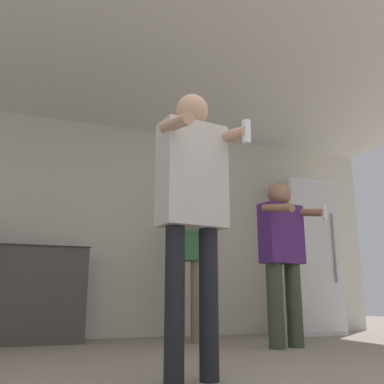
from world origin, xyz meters
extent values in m
cube|color=beige|center=(0.00, 3.33, 1.27)|extent=(7.00, 0.06, 2.55)
cube|color=silver|center=(0.00, 1.65, 2.57)|extent=(7.00, 3.82, 0.05)
cube|color=white|center=(2.30, 2.99, 0.97)|extent=(0.73, 0.60, 1.94)
cube|color=silver|center=(2.30, 2.69, 0.97)|extent=(0.70, 0.01, 1.86)
cylinder|color=#99999E|center=(2.54, 2.66, 1.07)|extent=(0.02, 0.02, 0.87)
cube|color=#47423D|center=(-1.30, 3.03, 0.48)|extent=(1.64, 0.53, 0.95)
cube|color=#272421|center=(-1.30, 3.03, 0.96)|extent=(1.67, 0.56, 0.01)
cylinder|color=black|center=(-0.28, 0.53, 0.42)|extent=(0.11, 0.11, 0.85)
cylinder|color=black|center=(-0.06, 0.56, 0.42)|extent=(0.11, 0.11, 0.85)
cube|color=beige|center=(-0.17, 0.55, 1.17)|extent=(0.43, 0.26, 0.64)
sphere|color=tan|center=(-0.17, 0.55, 1.59)|extent=(0.21, 0.21, 0.21)
cylinder|color=tan|center=(-0.34, 0.37, 1.41)|extent=(0.12, 0.32, 0.12)
cylinder|color=tan|center=(0.04, 0.43, 1.41)|extent=(0.12, 0.32, 0.12)
cube|color=white|center=(0.06, 0.28, 1.38)|extent=(0.04, 0.04, 0.14)
cylinder|color=#38422D|center=(1.11, 1.77, 0.38)|extent=(0.15, 0.15, 0.76)
cylinder|color=#38422D|center=(1.34, 1.82, 0.38)|extent=(0.15, 0.15, 0.76)
cube|color=#4C236B|center=(1.22, 1.79, 1.05)|extent=(0.46, 0.28, 0.57)
sphere|color=#9E7051|center=(1.22, 1.79, 1.45)|extent=(0.23, 0.23, 0.23)
cylinder|color=#9E7051|center=(1.06, 1.57, 1.25)|extent=(0.15, 0.39, 0.14)
cylinder|color=#9E7051|center=(1.46, 1.65, 1.25)|extent=(0.15, 0.39, 0.14)
cube|color=white|center=(1.49, 1.47, 1.22)|extent=(0.04, 0.04, 0.14)
cylinder|color=#75664C|center=(0.42, 2.56, 0.41)|extent=(0.14, 0.14, 0.83)
cylinder|color=#75664C|center=(0.62, 2.51, 0.41)|extent=(0.14, 0.14, 0.83)
cube|color=#2D6B38|center=(0.52, 2.53, 1.14)|extent=(0.41, 0.29, 0.62)
sphere|color=beige|center=(0.52, 2.53, 1.55)|extent=(0.19, 0.19, 0.19)
cylinder|color=beige|center=(0.31, 2.41, 1.37)|extent=(0.19, 0.39, 0.16)
cylinder|color=beige|center=(0.64, 2.31, 1.37)|extent=(0.19, 0.39, 0.16)
cube|color=white|center=(0.59, 2.14, 1.34)|extent=(0.04, 0.04, 0.14)
camera|label=1|loc=(-1.04, -1.78, 0.45)|focal=40.00mm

